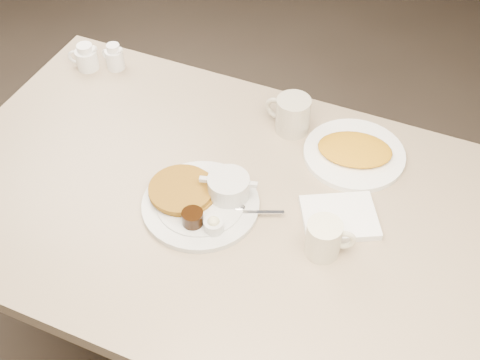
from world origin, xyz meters
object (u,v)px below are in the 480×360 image
at_px(diner_table, 237,249).
at_px(creamer_right, 114,57).
at_px(creamer_left, 86,58).
at_px(coffee_mug_far, 292,115).
at_px(coffee_mug_near, 325,238).
at_px(main_plate, 203,198).
at_px(hash_plate, 354,153).

distance_m(diner_table, creamer_right, 0.69).
height_order(creamer_left, creamer_right, same).
xyz_separation_m(coffee_mug_far, creamer_left, (-0.65, 0.01, -0.01)).
distance_m(coffee_mug_near, creamer_left, 0.93).
bearing_deg(coffee_mug_far, creamer_left, 178.94).
xyz_separation_m(diner_table, creamer_right, (-0.55, 0.36, 0.21)).
height_order(diner_table, coffee_mug_far, coffee_mug_far).
bearing_deg(main_plate, coffee_mug_far, 73.98).
bearing_deg(hash_plate, diner_table, -127.31).
distance_m(diner_table, coffee_mug_far, 0.38).
distance_m(diner_table, coffee_mug_near, 0.32).
height_order(main_plate, hash_plate, main_plate).
xyz_separation_m(main_plate, creamer_left, (-0.55, 0.35, 0.01)).
bearing_deg(creamer_left, diner_table, -27.19).
height_order(main_plate, coffee_mug_far, coffee_mug_far).
bearing_deg(creamer_left, coffee_mug_near, -23.20).
distance_m(main_plate, creamer_right, 0.61).
bearing_deg(coffee_mug_near, hash_plate, 94.15).
xyz_separation_m(main_plate, creamer_right, (-0.48, 0.38, 0.01)).
bearing_deg(creamer_right, creamer_left, -155.38).
relative_size(coffee_mug_near, hash_plate, 0.39).
distance_m(creamer_right, hash_plate, 0.76).
distance_m(main_plate, creamer_left, 0.65).
height_order(diner_table, main_plate, main_plate).
height_order(coffee_mug_far, creamer_left, coffee_mug_far).
bearing_deg(main_plate, hash_plate, 46.90).
height_order(coffee_mug_near, hash_plate, coffee_mug_near).
xyz_separation_m(diner_table, creamer_left, (-0.62, 0.32, 0.21)).
distance_m(main_plate, hash_plate, 0.41).
relative_size(main_plate, hash_plate, 1.19).
relative_size(diner_table, creamer_left, 16.17).
bearing_deg(creamer_right, diner_table, -32.92).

